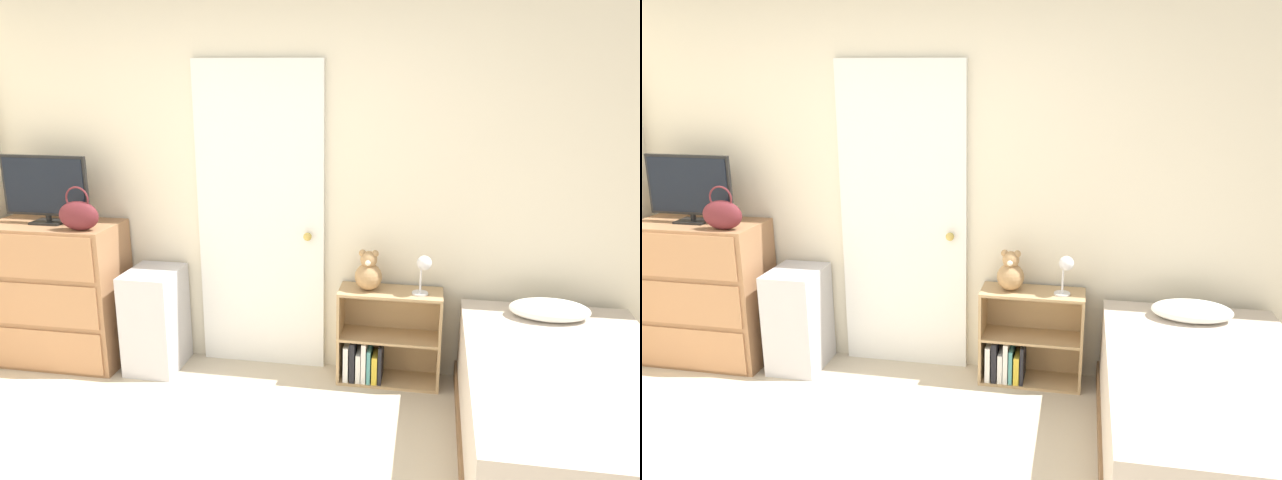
{
  "view_description": "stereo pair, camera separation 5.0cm",
  "coord_description": "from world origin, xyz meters",
  "views": [
    {
      "loc": [
        1.0,
        -1.97,
        2.03
      ],
      "look_at": [
        0.33,
        1.74,
        0.98
      ],
      "focal_mm": 35.0,
      "sensor_mm": 36.0,
      "label": 1
    },
    {
      "loc": [
        1.05,
        -1.96,
        2.03
      ],
      "look_at": [
        0.33,
        1.74,
        0.98
      ],
      "focal_mm": 35.0,
      "sensor_mm": 36.0,
      "label": 2
    }
  ],
  "objects": [
    {
      "name": "wall_back",
      "position": [
        0.0,
        2.02,
        1.27
      ],
      "size": [
        10.0,
        0.06,
        2.55
      ],
      "color": "beige",
      "rests_on": "ground_plane"
    },
    {
      "name": "door_closed",
      "position": [
        -0.12,
        1.97,
        1.04
      ],
      "size": [
        0.87,
        0.09,
        2.09
      ],
      "color": "white",
      "rests_on": "ground_plane"
    },
    {
      "name": "dresser",
      "position": [
        -1.52,
        1.74,
        0.5
      ],
      "size": [
        0.88,
        0.46,
        1.01
      ],
      "color": "#996B47",
      "rests_on": "ground_plane"
    },
    {
      "name": "tv",
      "position": [
        -1.55,
        1.75,
        1.25
      ],
      "size": [
        0.61,
        0.16,
        0.46
      ],
      "color": "black",
      "rests_on": "dresser"
    },
    {
      "name": "handbag",
      "position": [
        -1.24,
        1.61,
        1.11
      ],
      "size": [
        0.27,
        0.12,
        0.29
      ],
      "color": "#591E23",
      "rests_on": "dresser"
    },
    {
      "name": "storage_bin",
      "position": [
        -0.83,
        1.76,
        0.35
      ],
      "size": [
        0.34,
        0.43,
        0.71
      ],
      "color": "silver",
      "rests_on": "ground_plane"
    },
    {
      "name": "bookshelf",
      "position": [
        0.72,
        1.84,
        0.26
      ],
      "size": [
        0.67,
        0.27,
        0.64
      ],
      "color": "tan",
      "rests_on": "ground_plane"
    },
    {
      "name": "teddy_bear",
      "position": [
        0.63,
        1.84,
        0.75
      ],
      "size": [
        0.18,
        0.18,
        0.27
      ],
      "color": "tan",
      "rests_on": "bookshelf"
    },
    {
      "name": "desk_lamp",
      "position": [
        0.98,
        1.8,
        0.82
      ],
      "size": [
        0.12,
        0.11,
        0.26
      ],
      "color": "silver",
      "rests_on": "bookshelf"
    },
    {
      "name": "bed",
      "position": [
        1.74,
        1.07,
        0.29
      ],
      "size": [
        1.05,
        1.81,
        0.68
      ],
      "color": "brown",
      "rests_on": "ground_plane"
    }
  ]
}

